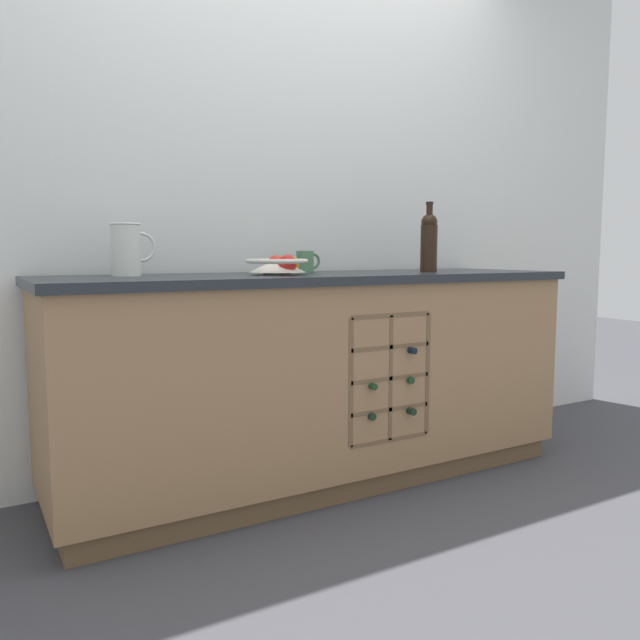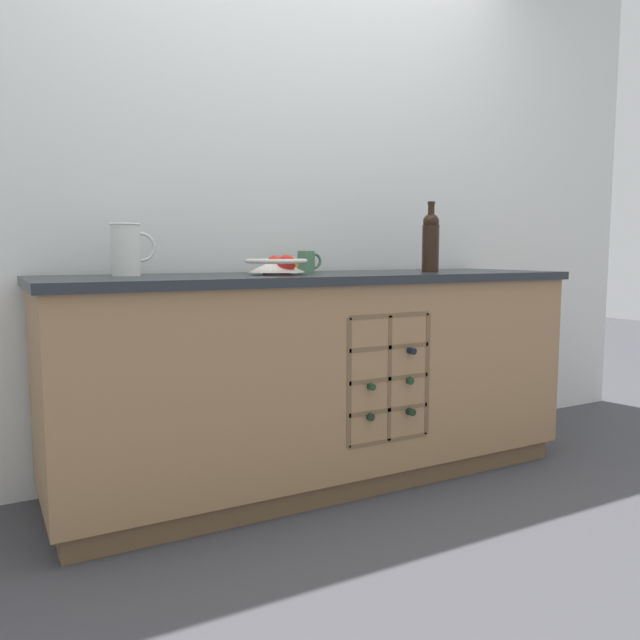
% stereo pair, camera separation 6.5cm
% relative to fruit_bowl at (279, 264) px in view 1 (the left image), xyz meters
% --- Properties ---
extents(ground_plane, '(14.00, 14.00, 0.00)m').
position_rel_fruit_bowl_xyz_m(ground_plane, '(0.21, 0.03, -0.92)').
color(ground_plane, '#424247').
extents(back_wall, '(4.60, 0.06, 2.55)m').
position_rel_fruit_bowl_xyz_m(back_wall, '(0.21, 0.41, 0.35)').
color(back_wall, silver).
rests_on(back_wall, ground_plane).
extents(kitchen_island, '(2.24, 0.66, 0.88)m').
position_rel_fruit_bowl_xyz_m(kitchen_island, '(0.21, 0.03, -0.48)').
color(kitchen_island, brown).
rests_on(kitchen_island, ground_plane).
extents(fruit_bowl, '(0.25, 0.25, 0.08)m').
position_rel_fruit_bowl_xyz_m(fruit_bowl, '(0.00, 0.00, 0.00)').
color(fruit_bowl, silver).
rests_on(fruit_bowl, kitchen_island).
extents(white_pitcher, '(0.17, 0.11, 0.20)m').
position_rel_fruit_bowl_xyz_m(white_pitcher, '(-0.55, 0.17, 0.06)').
color(white_pitcher, silver).
rests_on(white_pitcher, kitchen_island).
extents(ceramic_mug, '(0.12, 0.08, 0.09)m').
position_rel_fruit_bowl_xyz_m(ceramic_mug, '(0.25, 0.24, 0.01)').
color(ceramic_mug, '#4C7A56').
rests_on(ceramic_mug, kitchen_island).
extents(standing_wine_bottle, '(0.08, 0.08, 0.31)m').
position_rel_fruit_bowl_xyz_m(standing_wine_bottle, '(0.74, -0.02, 0.10)').
color(standing_wine_bottle, black).
rests_on(standing_wine_bottle, kitchen_island).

